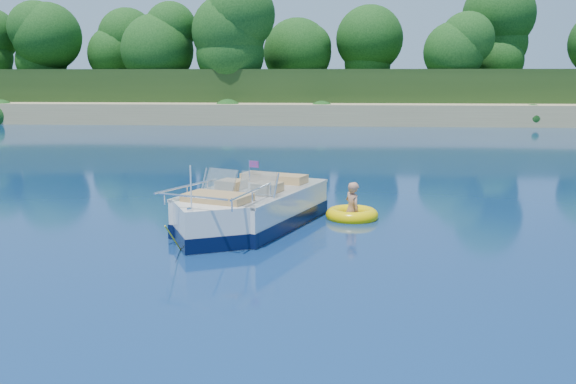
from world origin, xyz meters
name	(u,v)px	position (x,y,z in m)	size (l,w,h in m)	color
ground	(204,273)	(0.00, 0.00, 0.00)	(160.00, 160.00, 0.00)	#0A1F47
shoreline	(317,98)	(0.00, 63.77, 0.98)	(170.00, 59.00, 6.00)	#A08B5D
treeline	(309,50)	(0.04, 41.01, 5.55)	(150.00, 7.12, 8.19)	black
motorboat	(247,212)	(0.29, 3.49, 0.39)	(3.48, 5.84, 2.04)	white
tow_tube	(352,215)	(2.80, 4.74, 0.09)	(1.44, 1.44, 0.35)	#FBD202
boy	(351,219)	(2.78, 4.73, 0.00)	(0.55, 0.36, 1.51)	tan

